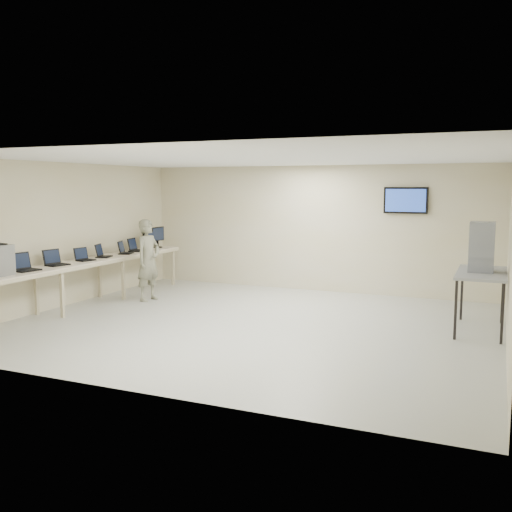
% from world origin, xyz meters
% --- Properties ---
extents(room, '(8.01, 7.01, 2.81)m').
position_xyz_m(room, '(0.03, 0.06, 1.41)').
color(room, '#B0B39F').
rests_on(room, ground).
extents(workbench, '(0.76, 6.00, 0.90)m').
position_xyz_m(workbench, '(-3.59, 0.00, 0.83)').
color(workbench, beige).
rests_on(workbench, ground).
extents(laptop_0, '(0.38, 0.44, 0.31)m').
position_xyz_m(laptop_0, '(-3.64, -1.41, 0.98)').
color(laptop_0, black).
rests_on(laptop_0, workbench).
extents(laptop_1, '(0.37, 0.42, 0.29)m').
position_xyz_m(laptop_1, '(-3.64, -0.67, 0.98)').
color(laptop_1, black).
rests_on(laptop_1, workbench).
extents(laptop_2, '(0.33, 0.37, 0.25)m').
position_xyz_m(laptop_2, '(-3.60, 0.06, 0.97)').
color(laptop_2, black).
rests_on(laptop_2, workbench).
extents(laptop_3, '(0.37, 0.40, 0.27)m').
position_xyz_m(laptop_3, '(-3.63, 0.65, 0.97)').
color(laptop_3, black).
rests_on(laptop_3, workbench).
extents(laptop_4, '(0.38, 0.41, 0.27)m').
position_xyz_m(laptop_4, '(-3.58, 1.34, 0.97)').
color(laptop_4, black).
rests_on(laptop_4, workbench).
extents(laptop_5, '(0.34, 0.39, 0.29)m').
position_xyz_m(laptop_5, '(-3.66, 1.85, 0.97)').
color(laptop_5, black).
rests_on(laptop_5, workbench).
extents(monitor_near, '(0.18, 0.41, 0.40)m').
position_xyz_m(monitor_near, '(-3.60, 2.30, 1.14)').
color(monitor_near, black).
rests_on(monitor_near, workbench).
extents(monitor_far, '(0.22, 0.49, 0.49)m').
position_xyz_m(monitor_far, '(-3.60, 2.67, 1.19)').
color(monitor_far, black).
rests_on(monitor_far, workbench).
extents(soldier, '(0.48, 0.66, 1.67)m').
position_xyz_m(soldier, '(-2.77, 1.04, 0.84)').
color(soldier, '#585A4F').
rests_on(soldier, ground).
extents(side_table, '(0.76, 1.63, 0.98)m').
position_xyz_m(side_table, '(3.60, 1.04, 0.90)').
color(side_table, gray).
rests_on(side_table, ground).
extents(storage_bins, '(0.38, 0.42, 0.80)m').
position_xyz_m(storage_bins, '(3.58, 1.04, 1.38)').
color(storage_bins, gray).
rests_on(storage_bins, side_table).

